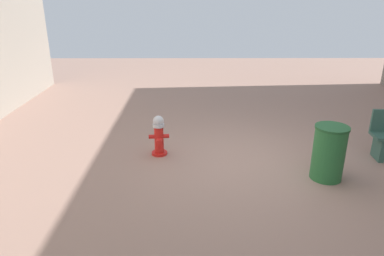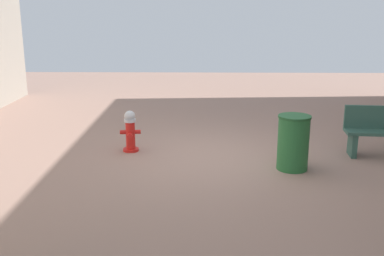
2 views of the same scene
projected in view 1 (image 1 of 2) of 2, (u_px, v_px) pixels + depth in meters
ground_plane at (241, 161)px, 6.84m from camera, size 23.40×23.40×0.00m
fire_hydrant at (159, 136)px, 7.00m from camera, size 0.41×0.38×0.81m
trash_bin at (329, 153)px, 6.06m from camera, size 0.57×0.57×0.96m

